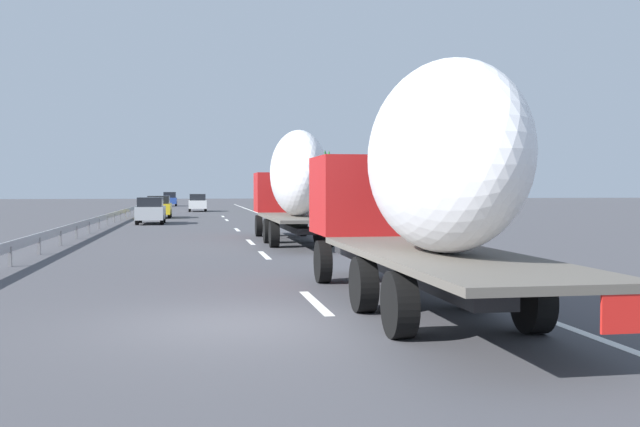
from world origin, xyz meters
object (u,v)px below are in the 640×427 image
(car_silver_hatch, at_px, (151,210))
(car_white_van, at_px, (198,203))
(car_blue_sedan, at_px, (170,199))
(truck_trailing, at_px, (420,179))
(road_sign, at_px, (292,190))
(car_yellow_coupe, at_px, (159,207))
(truck_lead, at_px, (294,182))

(car_silver_hatch, height_order, car_white_van, car_white_van)
(car_blue_sedan, height_order, car_white_van, car_blue_sedan)
(car_silver_hatch, xyz_separation_m, car_white_van, (27.13, -3.21, 0.02))
(truck_trailing, height_order, car_silver_hatch, truck_trailing)
(road_sign, bearing_deg, car_silver_hatch, 116.63)
(truck_trailing, bearing_deg, car_yellow_coupe, 8.57)
(car_silver_hatch, relative_size, car_white_van, 1.05)
(truck_lead, bearing_deg, road_sign, -7.42)
(truck_lead, height_order, car_silver_hatch, truck_lead)
(truck_trailing, distance_m, car_yellow_coupe, 46.91)
(car_white_van, height_order, road_sign, road_sign)
(truck_lead, bearing_deg, car_white_van, 4.79)
(car_yellow_coupe, height_order, road_sign, road_sign)
(car_blue_sedan, bearing_deg, car_white_van, -171.76)
(car_white_van, xyz_separation_m, car_yellow_coupe, (-16.96, 3.14, -0.01))
(car_white_van, distance_m, road_sign, 23.15)
(car_silver_hatch, distance_m, car_white_van, 27.32)
(car_silver_hatch, distance_m, car_yellow_coupe, 10.17)
(road_sign, bearing_deg, truck_lead, 172.58)
(truck_lead, distance_m, road_sign, 23.99)
(truck_lead, xyz_separation_m, car_yellow_coupe, (28.87, 6.98, -1.70))
(truck_trailing, height_order, car_white_van, truck_trailing)
(road_sign, bearing_deg, car_blue_sedan, 12.65)
(car_yellow_coupe, bearing_deg, car_white_van, -10.49)
(car_blue_sedan, relative_size, car_white_van, 0.93)
(road_sign, bearing_deg, car_yellow_coupe, 63.24)
(car_silver_hatch, bearing_deg, truck_trailing, -168.98)
(car_yellow_coupe, distance_m, road_sign, 11.37)
(car_white_van, bearing_deg, car_yellow_coupe, 169.51)
(truck_trailing, relative_size, car_yellow_coupe, 2.68)
(car_white_van, relative_size, road_sign, 1.37)
(truck_lead, relative_size, car_white_van, 2.82)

